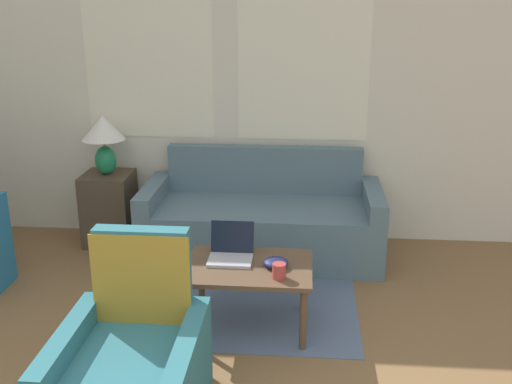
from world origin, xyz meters
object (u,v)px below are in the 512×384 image
at_px(snack_bowl, 276,263).
at_px(coffee_table, 249,273).
at_px(armchair, 133,372).
at_px(cup_navy, 279,271).
at_px(table_lamp, 104,135).
at_px(laptop, 231,251).
at_px(couch, 262,222).

bearing_deg(snack_bowl, coffee_table, 177.31).
height_order(armchair, cup_navy, armchair).
bearing_deg(coffee_table, table_lamp, 135.59).
xyz_separation_m(armchair, cup_navy, (0.71, 0.77, 0.23)).
bearing_deg(coffee_table, laptop, 143.55).
xyz_separation_m(table_lamp, snack_bowl, (1.53, -1.33, -0.50)).
height_order(laptop, cup_navy, laptop).
bearing_deg(snack_bowl, table_lamp, 138.89).
relative_size(couch, coffee_table, 2.40).
xyz_separation_m(table_lamp, coffee_table, (1.35, -1.32, -0.58)).
bearing_deg(snack_bowl, cup_navy, -80.17).
bearing_deg(laptop, table_lamp, 134.88).
distance_m(coffee_table, laptop, 0.19).
height_order(table_lamp, coffee_table, table_lamp).
relative_size(couch, snack_bowl, 12.26).
distance_m(table_lamp, laptop, 1.80).
relative_size(cup_navy, snack_bowl, 0.60).
distance_m(laptop, cup_navy, 0.42).
bearing_deg(couch, snack_bowl, -81.75).
xyz_separation_m(armchair, snack_bowl, (0.68, 0.93, 0.21)).
relative_size(table_lamp, laptop, 1.77).
relative_size(table_lamp, snack_bowl, 3.17).
bearing_deg(couch, coffee_table, -89.98).
relative_size(couch, table_lamp, 3.87).
height_order(table_lamp, laptop, table_lamp).
relative_size(laptop, snack_bowl, 1.79).
distance_m(couch, coffee_table, 1.21).
bearing_deg(couch, armchair, -103.32).
bearing_deg(couch, table_lamp, 174.86).
distance_m(laptop, snack_bowl, 0.32).
bearing_deg(table_lamp, couch, -5.14).
bearing_deg(table_lamp, cup_navy, -43.83).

